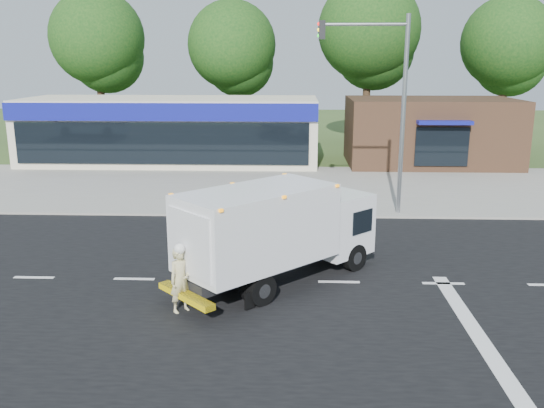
{
  "coord_description": "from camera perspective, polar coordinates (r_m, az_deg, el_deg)",
  "views": [
    {
      "loc": [
        -1.33,
        -15.68,
        6.27
      ],
      "look_at": [
        -2.04,
        2.5,
        1.7
      ],
      "focal_mm": 38.0,
      "sensor_mm": 36.0,
      "label": 1
    }
  ],
  "objects": [
    {
      "name": "background_trees",
      "position": [
        43.86,
        2.98,
        15.52
      ],
      "size": [
        36.77,
        7.39,
        12.1
      ],
      "color": "#332114",
      "rests_on": "ground"
    },
    {
      "name": "retail_strip_mall",
      "position": [
        36.68,
        -9.93,
        7.22
      ],
      "size": [
        18.0,
        6.2,
        4.0
      ],
      "color": "beige",
      "rests_on": "ground"
    },
    {
      "name": "traffic_signal_pole",
      "position": [
        23.61,
        11.41,
        10.55
      ],
      "size": [
        3.51,
        0.25,
        8.0
      ],
      "color": "gray",
      "rests_on": "ground"
    },
    {
      "name": "parking_apron",
      "position": [
        30.37,
        4.7,
        2.15
      ],
      "size": [
        60.0,
        9.0,
        0.02
      ],
      "primitive_type": "cube",
      "color": "gray",
      "rests_on": "ground"
    },
    {
      "name": "ground",
      "position": [
        16.94,
        6.64,
        -7.72
      ],
      "size": [
        120.0,
        120.0,
        0.0
      ],
      "primitive_type": "plane",
      "color": "#385123",
      "rests_on": "ground"
    },
    {
      "name": "lane_markings",
      "position": [
        15.87,
        11.94,
        -9.44
      ],
      "size": [
        55.2,
        7.0,
        0.01
      ],
      "color": "silver",
      "rests_on": "road_asphalt"
    },
    {
      "name": "road_asphalt",
      "position": [
        16.94,
        6.64,
        -7.71
      ],
      "size": [
        60.0,
        14.0,
        0.02
      ],
      "primitive_type": "cube",
      "color": "black",
      "rests_on": "ground"
    },
    {
      "name": "emergency_worker",
      "position": [
        14.86,
        -9.05,
        -7.3
      ],
      "size": [
        0.73,
        0.73,
        1.82
      ],
      "rotation": [
        0.0,
        0.0,
        0.77
      ],
      "color": "#CBBF87",
      "rests_on": "ground"
    },
    {
      "name": "sidewalk",
      "position": [
        24.71,
        5.25,
        -0.52
      ],
      "size": [
        60.0,
        2.4,
        0.12
      ],
      "primitive_type": "cube",
      "color": "gray",
      "rests_on": "ground"
    },
    {
      "name": "ems_box_truck",
      "position": [
        16.25,
        0.45,
        -2.35
      ],
      "size": [
        6.09,
        5.99,
        2.9
      ],
      "rotation": [
        0.0,
        0.0,
        0.77
      ],
      "color": "black",
      "rests_on": "ground"
    },
    {
      "name": "brown_storefront",
      "position": [
        36.87,
        15.39,
        6.94
      ],
      "size": [
        10.0,
        6.7,
        4.0
      ],
      "color": "#382316",
      "rests_on": "ground"
    }
  ]
}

